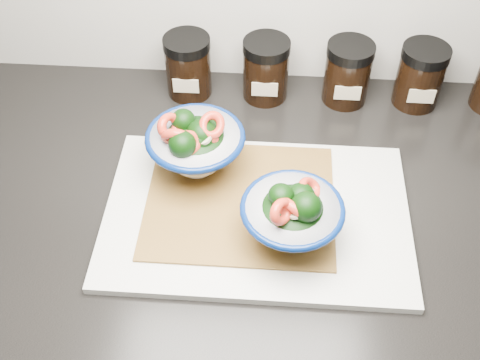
# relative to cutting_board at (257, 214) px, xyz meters

# --- Properties ---
(cabinet) EXTENTS (3.43, 0.58, 0.86)m
(cabinet) POSITION_rel_cutting_board_xyz_m (0.06, 0.05, -0.48)
(cabinet) COLOR black
(cabinet) RESTS_ON ground
(countertop) EXTENTS (3.50, 0.60, 0.04)m
(countertop) POSITION_rel_cutting_board_xyz_m (0.06, 0.05, -0.03)
(countertop) COLOR black
(countertop) RESTS_ON cabinet
(cutting_board) EXTENTS (0.45, 0.30, 0.01)m
(cutting_board) POSITION_rel_cutting_board_xyz_m (0.00, 0.00, 0.00)
(cutting_board) COLOR silver
(cutting_board) RESTS_ON countertop
(bamboo_mat) EXTENTS (0.28, 0.24, 0.00)m
(bamboo_mat) POSITION_rel_cutting_board_xyz_m (-0.03, 0.02, 0.01)
(bamboo_mat) COLOR olive
(bamboo_mat) RESTS_ON cutting_board
(bowl_left) EXTENTS (0.15, 0.15, 0.12)m
(bowl_left) POSITION_rel_cutting_board_xyz_m (-0.10, 0.08, 0.06)
(bowl_left) COLOR white
(bowl_left) RESTS_ON bamboo_mat
(bowl_right) EXTENTS (0.14, 0.14, 0.11)m
(bowl_right) POSITION_rel_cutting_board_xyz_m (0.05, -0.04, 0.06)
(bowl_right) COLOR white
(bowl_right) RESTS_ON bamboo_mat
(spice_jar_a) EXTENTS (0.08, 0.08, 0.11)m
(spice_jar_a) POSITION_rel_cutting_board_xyz_m (-0.14, 0.29, 0.05)
(spice_jar_a) COLOR black
(spice_jar_a) RESTS_ON countertop
(spice_jar_b) EXTENTS (0.08, 0.08, 0.11)m
(spice_jar_b) POSITION_rel_cutting_board_xyz_m (0.00, 0.29, 0.05)
(spice_jar_b) COLOR black
(spice_jar_b) RESTS_ON countertop
(spice_jar_c) EXTENTS (0.08, 0.08, 0.11)m
(spice_jar_c) POSITION_rel_cutting_board_xyz_m (0.14, 0.29, 0.05)
(spice_jar_c) COLOR black
(spice_jar_c) RESTS_ON countertop
(spice_jar_d) EXTENTS (0.08, 0.08, 0.11)m
(spice_jar_d) POSITION_rel_cutting_board_xyz_m (0.27, 0.29, 0.05)
(spice_jar_d) COLOR black
(spice_jar_d) RESTS_ON countertop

